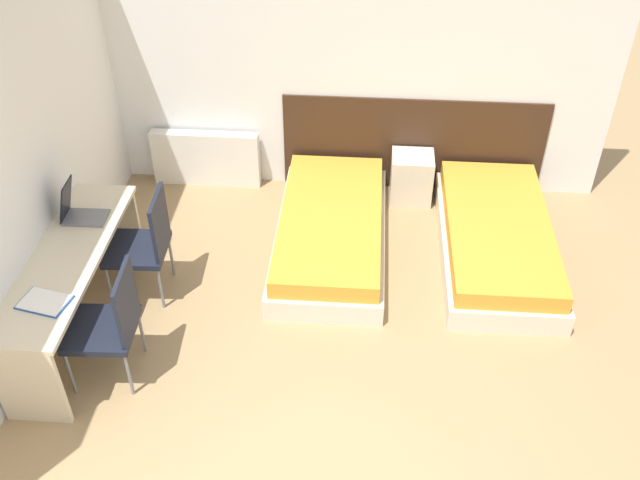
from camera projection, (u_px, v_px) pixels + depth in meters
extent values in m
cube|color=white|center=(334.00, 58.00, 6.50)|extent=(5.20, 0.05, 2.70)
cube|color=white|center=(26.00, 155.00, 5.17)|extent=(0.05, 4.69, 2.70)
cube|color=#382316|center=(413.00, 145.00, 6.96)|extent=(2.54, 0.03, 0.98)
cube|color=beige|center=(331.00, 237.00, 6.44)|extent=(0.97, 2.00, 0.20)
cube|color=gold|center=(331.00, 221.00, 6.32)|extent=(0.89, 1.92, 0.16)
cube|color=beige|center=(495.00, 245.00, 6.35)|extent=(0.97, 2.00, 0.20)
cube|color=gold|center=(498.00, 229.00, 6.24)|extent=(0.89, 1.92, 0.16)
cube|color=beige|center=(411.00, 177.00, 6.95)|extent=(0.40, 0.35, 0.49)
cube|color=silver|center=(206.00, 158.00, 7.14)|extent=(1.08, 0.12, 0.58)
cube|color=beige|center=(66.00, 258.00, 5.27)|extent=(0.52, 1.89, 0.04)
cube|color=beige|center=(29.00, 387.00, 4.77)|extent=(0.47, 0.04, 0.69)
cube|color=beige|center=(113.00, 222.00, 6.22)|extent=(0.47, 0.04, 0.69)
cube|color=black|center=(137.00, 249.00, 5.77)|extent=(0.50, 0.50, 0.05)
cube|color=black|center=(160.00, 223.00, 5.59)|extent=(0.05, 0.43, 0.49)
cylinder|color=slate|center=(110.00, 287.00, 5.75)|extent=(0.02, 0.02, 0.41)
cylinder|color=slate|center=(123.00, 254.00, 6.08)|extent=(0.02, 0.02, 0.41)
cylinder|color=slate|center=(161.00, 288.00, 5.74)|extent=(0.02, 0.02, 0.41)
cylinder|color=slate|center=(171.00, 255.00, 6.07)|extent=(0.02, 0.02, 0.41)
cube|color=black|center=(101.00, 330.00, 5.05)|extent=(0.50, 0.50, 0.05)
cube|color=black|center=(126.00, 302.00, 4.88)|extent=(0.05, 0.43, 0.49)
cylinder|color=slate|center=(70.00, 373.00, 5.04)|extent=(0.02, 0.02, 0.41)
cylinder|color=slate|center=(87.00, 331.00, 5.37)|extent=(0.02, 0.02, 0.41)
cylinder|color=slate|center=(129.00, 374.00, 5.03)|extent=(0.02, 0.02, 0.41)
cylinder|color=slate|center=(142.00, 332.00, 5.36)|extent=(0.02, 0.02, 0.41)
cube|color=slate|center=(86.00, 218.00, 5.61)|extent=(0.34, 0.23, 0.02)
cube|color=black|center=(66.00, 200.00, 5.51)|extent=(0.10, 0.23, 0.32)
cube|color=#1E4793|center=(45.00, 302.00, 4.86)|extent=(0.37, 0.30, 0.01)
cube|color=white|center=(44.00, 301.00, 4.85)|extent=(0.35, 0.28, 0.01)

